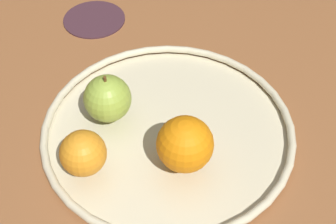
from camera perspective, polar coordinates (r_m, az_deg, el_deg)
The scene contains 6 objects.
ground_plane at distance 76.47cm, azimuth -0.00°, elevation -3.46°, with size 112.28×112.28×4.00cm, color brown.
fruit_bowl at distance 74.24cm, azimuth -0.00°, elevation -2.04°, with size 38.45×38.45×1.80cm.
apple at distance 72.97cm, azimuth -7.08°, elevation 1.58°, with size 7.19×7.19×7.99cm.
orange_back_right at distance 67.09cm, azimuth -9.88°, elevation -4.76°, with size 6.47×6.47×6.47cm, color orange.
orange_front_right at distance 66.18cm, azimuth 2.00°, elevation -3.78°, with size 7.92×7.92×7.92cm, color orange.
ambient_coaster at distance 96.92cm, azimuth -8.62°, elevation 10.73°, with size 11.92×11.92×0.60cm, color #3F242D.
Camera 1 is at (-40.49, -26.57, 57.18)cm, focal length 52.20 mm.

